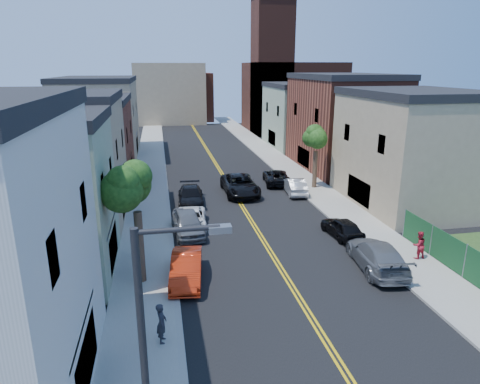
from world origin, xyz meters
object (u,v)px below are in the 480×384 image
silver_car_right (295,186)px  pedestrian_left (162,323)px  pedestrian_right (419,245)px  red_sedan (186,268)px  dark_car_right_far (276,177)px  black_car_right (342,228)px  grey_car_left (188,223)px  black_car_left (191,196)px  black_suv_lane (240,185)px  grey_car_right (377,255)px  white_pickup (191,219)px

silver_car_right → pedestrian_left: size_ratio=2.54×
pedestrian_left → pedestrian_right: 16.29m
red_sedan → dark_car_right_far: bearing=67.8°
black_car_right → pedestrian_left: pedestrian_left is taller
grey_car_left → black_car_right: grey_car_left is taller
silver_car_right → black_car_left: bearing=13.5°
red_sedan → silver_car_right: size_ratio=1.03×
grey_car_left → black_suv_lane: 10.44m
grey_car_left → grey_car_right: bearing=-40.0°
pedestrian_right → grey_car_right: bearing=4.0°
red_sedan → pedestrian_right: bearing=6.6°
black_car_right → black_car_left: bearing=-48.6°
silver_car_right → dark_car_right_far: 3.75m
black_car_left → dark_car_right_far: black_car_left is taller
red_sedan → pedestrian_right: size_ratio=2.70×
grey_car_right → pedestrian_left: size_ratio=3.18×
pedestrian_right → dark_car_right_far: bearing=-84.1°
white_pickup → silver_car_right: size_ratio=1.03×
white_pickup → pedestrian_right: pedestrian_right is taller
grey_car_right → black_car_right: grey_car_right is taller
red_sedan → pedestrian_right: pedestrian_right is taller
black_car_left → pedestrian_right: size_ratio=2.99×
grey_car_left → black_car_right: (10.45, -2.53, -0.14)m
black_car_right → silver_car_right: size_ratio=0.90×
pedestrian_right → black_car_left: bearing=-52.3°
white_pickup → grey_car_left: bearing=-100.7°
silver_car_right → grey_car_right: bearing=95.5°
black_suv_lane → pedestrian_right: 17.69m
white_pickup → black_car_left: (0.38, 5.44, 0.10)m
red_sedan → pedestrian_left: bearing=-97.8°
grey_car_left → dark_car_right_far: grey_car_left is taller
red_sedan → black_car_left: (1.28, 13.55, -0.02)m
silver_car_right → white_pickup: bearing=39.5°
white_pickup → grey_car_left: size_ratio=0.96×
black_car_left → black_suv_lane: bearing=28.1°
silver_car_right → dark_car_right_far: (-0.73, 3.68, -0.03)m
red_sedan → black_car_right: 11.81m
black_car_right → black_suv_lane: black_suv_lane is taller
grey_car_right → dark_car_right_far: size_ratio=1.09×
pedestrian_right → black_car_right: bearing=-60.9°
black_car_right → pedestrian_left: (-12.40, -9.71, 0.35)m
red_sedan → grey_car_right: (11.00, -0.53, 0.05)m
black_car_right → pedestrian_right: bearing=119.4°
black_car_left → grey_car_right: bearing=-52.3°
white_pickup → black_car_right: black_car_right is taller
silver_car_right → dark_car_right_far: silver_car_right is taller
grey_car_left → black_car_right: bearing=-18.4°
red_sedan → grey_car_left: size_ratio=0.96×
red_sedan → pedestrian_left: (-1.40, -5.40, 0.27)m
white_pickup → black_car_left: 5.46m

